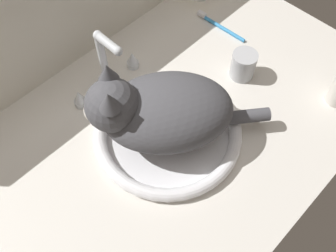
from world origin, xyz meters
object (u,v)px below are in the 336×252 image
Objects in this scene: faucet at (106,68)px; metal_jar at (243,65)px; toothbrush at (219,26)px; cat at (157,111)px; sink_basin at (168,132)px.

metal_jar is (26.80, -21.86, -3.28)cm from faucet.
toothbrush is at bearing 58.67° from metal_jar.
metal_jar is at bearing -4.49° from cat.
sink_basin is at bearing -157.86° from toothbrush.
metal_jar is (26.80, -0.74, 2.39)cm from sink_basin.
cat is 2.22× the size of toothbrush.
metal_jar is (28.70, -2.25, -6.75)cm from cat.
sink_basin is at bearing -38.60° from cat.
faucet is at bearing 140.80° from metal_jar.
sink_basin is 1.68× the size of faucet.
faucet is 1.25× the size of toothbrush.
metal_jar is 18.39cm from toothbrush.
sink_basin is 9.46cm from cat.
faucet is 34.74cm from metal_jar.
faucet is 37.34cm from toothbrush.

